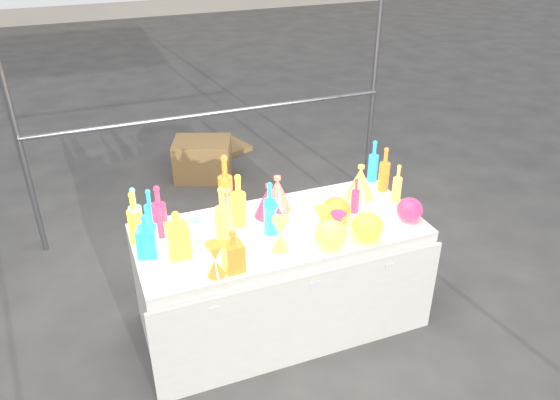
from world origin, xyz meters
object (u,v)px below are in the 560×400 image
object	(u,v)px
display_table	(281,277)
lampshade_0	(228,205)
cardboard_box_closed	(203,159)
decanter_0	(177,234)
globe_0	(367,228)
bottle_0	(135,217)
hourglass_0	(215,260)

from	to	relation	value
display_table	lampshade_0	xyz separation A→B (m)	(-0.27, 0.21, 0.49)
display_table	lampshade_0	bearing A→B (deg)	142.69
cardboard_box_closed	decanter_0	distance (m)	2.57
decanter_0	globe_0	size ratio (longest dim) A/B	1.51
bottle_0	globe_0	bearing A→B (deg)	-20.26
bottle_0	hourglass_0	xyz separation A→B (m)	(0.35, -0.50, -0.07)
cardboard_box_closed	bottle_0	bearing A→B (deg)	-92.34
decanter_0	lampshade_0	size ratio (longest dim) A/B	1.27
decanter_0	hourglass_0	bearing A→B (deg)	-60.01
lampshade_0	globe_0	bearing A→B (deg)	-57.05
lampshade_0	display_table	bearing A→B (deg)	-59.33
hourglass_0	lampshade_0	bearing A→B (deg)	66.47
globe_0	hourglass_0	bearing A→B (deg)	-178.85
cardboard_box_closed	hourglass_0	size ratio (longest dim) A/B	2.77
bottle_0	lampshade_0	bearing A→B (deg)	2.59
cardboard_box_closed	lampshade_0	distance (m)	2.23
cardboard_box_closed	decanter_0	bearing A→B (deg)	-85.92
decanter_0	globe_0	distance (m)	1.12
cardboard_box_closed	lampshade_0	xyz separation A→B (m)	(-0.33, -2.11, 0.66)
bottle_0	lampshade_0	xyz separation A→B (m)	(0.58, 0.03, -0.05)
cardboard_box_closed	lampshade_0	world-z (taller)	lampshade_0
bottle_0	globe_0	size ratio (longest dim) A/B	1.74
display_table	decanter_0	bearing A→B (deg)	-175.30
display_table	bottle_0	world-z (taller)	bottle_0
cardboard_box_closed	display_table	bearing A→B (deg)	-70.73
bottle_0	lampshade_0	size ratio (longest dim) A/B	1.46
decanter_0	globe_0	bearing A→B (deg)	-12.00
cardboard_box_closed	bottle_0	world-z (taller)	bottle_0
bottle_0	decanter_0	distance (m)	0.31
bottle_0	globe_0	xyz separation A→B (m)	(1.30, -0.48, -0.09)
bottle_0	decanter_0	world-z (taller)	bottle_0
lampshade_0	hourglass_0	bearing A→B (deg)	-135.55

